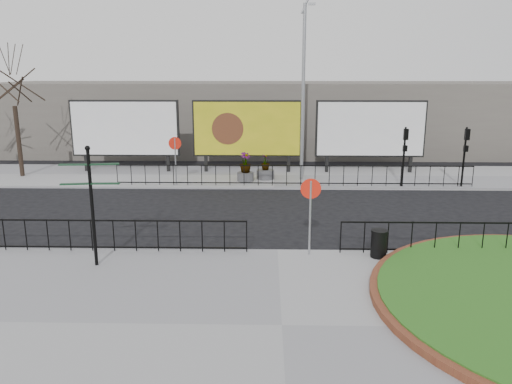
{
  "coord_description": "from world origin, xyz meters",
  "views": [
    {
      "loc": [
        -0.37,
        -15.44,
        5.82
      ],
      "look_at": [
        -0.74,
        1.47,
        1.7
      ],
      "focal_mm": 35.0,
      "sensor_mm": 36.0,
      "label": 1
    }
  ],
  "objects_px": {
    "litter_bin": "(379,243)",
    "fingerpost_sign": "(91,195)",
    "lamp_post": "(303,90)",
    "planter_b": "(265,171)",
    "billboard_mid": "(247,129)",
    "planter_a": "(245,169)"
  },
  "relations": [
    {
      "from": "billboard_mid",
      "to": "lamp_post",
      "type": "xyz_separation_m",
      "value": [
        3.01,
        -1.97,
        2.23
      ]
    },
    {
      "from": "lamp_post",
      "to": "planter_a",
      "type": "relative_size",
      "value": 6.03
    },
    {
      "from": "billboard_mid",
      "to": "planter_a",
      "type": "bearing_deg",
      "value": -90.0
    },
    {
      "from": "litter_bin",
      "to": "planter_b",
      "type": "relative_size",
      "value": 0.66
    },
    {
      "from": "fingerpost_sign",
      "to": "planter_a",
      "type": "bearing_deg",
      "value": 69.04
    },
    {
      "from": "planter_b",
      "to": "billboard_mid",
      "type": "bearing_deg",
      "value": 118.28
    },
    {
      "from": "fingerpost_sign",
      "to": "planter_b",
      "type": "xyz_separation_m",
      "value": [
        5.05,
        12.45,
        -1.74
      ]
    },
    {
      "from": "planter_b",
      "to": "lamp_post",
      "type": "bearing_deg",
      "value": 0.0
    },
    {
      "from": "billboard_mid",
      "to": "litter_bin",
      "type": "xyz_separation_m",
      "value": [
        4.66,
        -13.57,
        -2.03
      ]
    },
    {
      "from": "lamp_post",
      "to": "planter_b",
      "type": "distance_m",
      "value": 4.68
    },
    {
      "from": "fingerpost_sign",
      "to": "planter_a",
      "type": "distance_m",
      "value": 12.66
    },
    {
      "from": "lamp_post",
      "to": "fingerpost_sign",
      "type": "height_order",
      "value": "lamp_post"
    },
    {
      "from": "billboard_mid",
      "to": "lamp_post",
      "type": "bearing_deg",
      "value": -33.25
    },
    {
      "from": "litter_bin",
      "to": "lamp_post",
      "type": "bearing_deg",
      "value": 98.09
    },
    {
      "from": "lamp_post",
      "to": "fingerpost_sign",
      "type": "distance_m",
      "value": 14.5
    },
    {
      "from": "fingerpost_sign",
      "to": "planter_a",
      "type": "relative_size",
      "value": 2.37
    },
    {
      "from": "litter_bin",
      "to": "fingerpost_sign",
      "type": "bearing_deg",
      "value": -174.4
    },
    {
      "from": "litter_bin",
      "to": "planter_a",
      "type": "height_order",
      "value": "planter_a"
    },
    {
      "from": "lamp_post",
      "to": "litter_bin",
      "type": "xyz_separation_m",
      "value": [
        1.65,
        -11.6,
        -4.26
      ]
    },
    {
      "from": "billboard_mid",
      "to": "fingerpost_sign",
      "type": "bearing_deg",
      "value": -105.47
    },
    {
      "from": "fingerpost_sign",
      "to": "lamp_post",
      "type": "bearing_deg",
      "value": 58.21
    },
    {
      "from": "billboard_mid",
      "to": "planter_a",
      "type": "distance_m",
      "value": 3.11
    }
  ]
}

